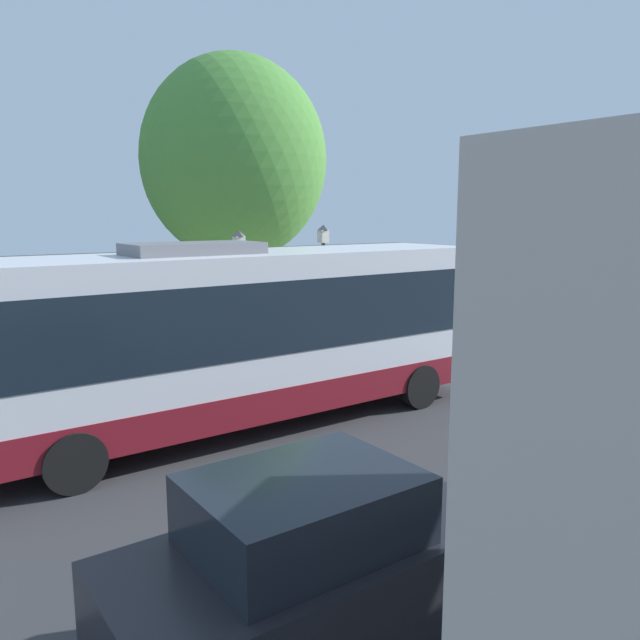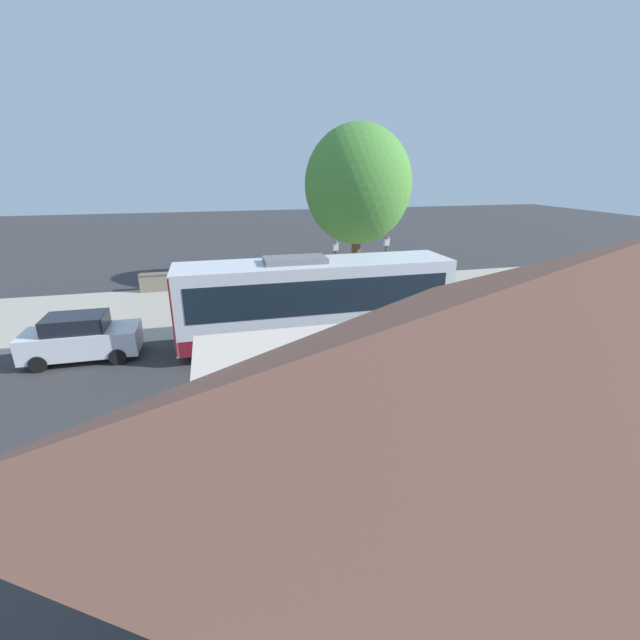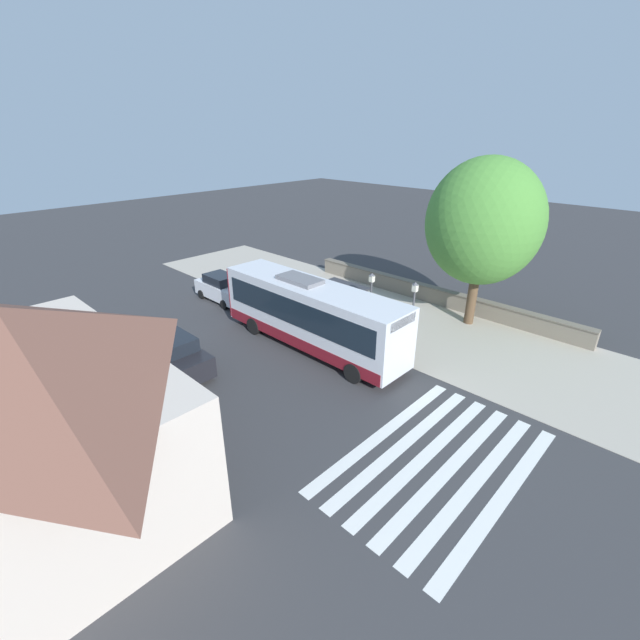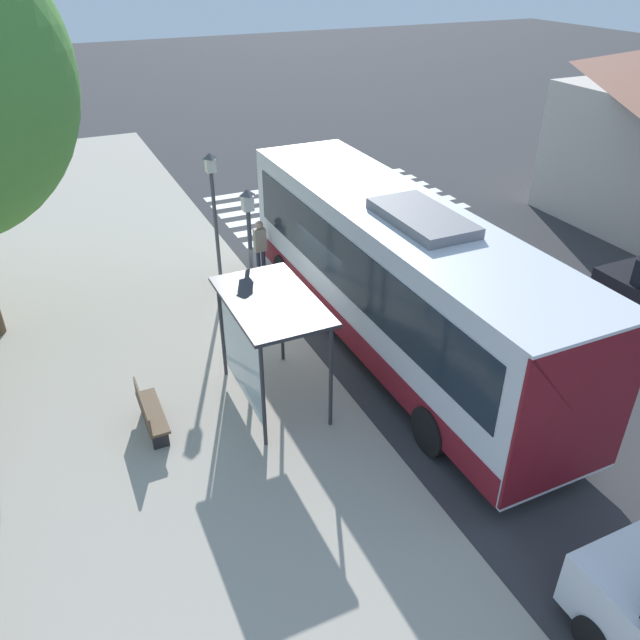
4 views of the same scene
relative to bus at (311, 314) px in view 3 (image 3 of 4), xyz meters
name	(u,v)px [view 3 (image 3 of 4)]	position (x,y,z in m)	size (l,w,h in m)	color
ground_plane	(353,344)	(-1.84, 1.45, -1.97)	(120.00, 120.00, 0.00)	#353538
sidewalk_plaza	(399,320)	(-6.34, 1.45, -1.96)	(9.00, 44.00, 0.02)	#ADA393
crosswalk_stripes	(438,462)	(3.16, 9.64, -1.97)	(9.00, 5.25, 0.01)	silver
stone_wall	(433,295)	(-10.39, 1.45, -1.40)	(0.60, 20.00, 1.13)	slate
background_building	(27,404)	(13.21, 0.96, 1.43)	(7.38, 11.42, 6.60)	beige
bus	(311,314)	(0.00, 0.00, 0.00)	(2.71, 11.42, 3.82)	silver
bus_shelter	(344,292)	(-3.53, -0.72, 0.10)	(1.73, 2.92, 2.50)	#2D2D33
pedestrian	(404,348)	(-1.60, 4.90, -0.91)	(0.34, 0.24, 1.79)	#2D3347
bench	(370,305)	(-6.04, -0.64, -1.50)	(0.40, 1.54, 0.88)	brown
street_lamp_near	(413,312)	(-3.01, 4.36, 0.45)	(0.28, 0.28, 4.06)	#4C4C51
street_lamp_far	(371,301)	(-2.94, 1.71, 0.38)	(0.28, 0.28, 3.94)	#4C4C51
shade_tree	(484,222)	(-8.94, 4.81, 4.24)	(6.45, 6.45, 9.77)	brown
parked_car_behind_bus	(222,288)	(-0.59, -9.35, -1.06)	(1.91, 4.24, 1.85)	silver
parked_car_far_lane	(177,356)	(6.53, -2.68, -1.01)	(1.92, 3.93, 1.97)	black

